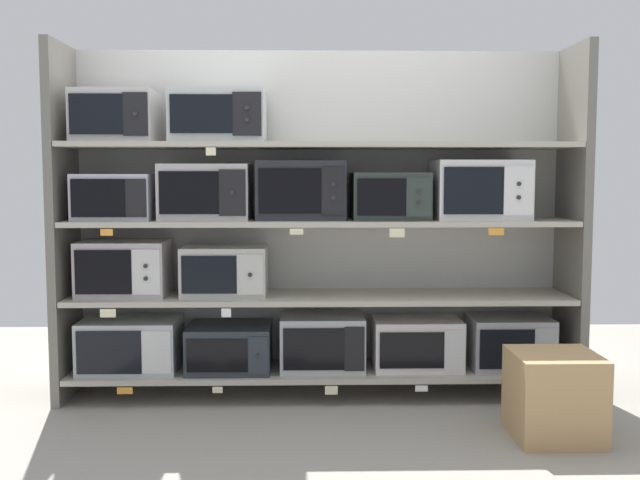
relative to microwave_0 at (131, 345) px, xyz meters
name	(u,v)px	position (x,y,z in m)	size (l,w,h in m)	color
ground	(325,462)	(1.10, -1.00, -0.32)	(6.88, 6.00, 0.02)	gray
back_panel	(319,220)	(1.10, 0.27, 0.71)	(3.08, 0.04, 2.03)	#B2B2AD
upright_left	(63,223)	(-0.37, 0.00, 0.71)	(0.05, 0.48, 2.03)	#68645B
upright_right	(573,222)	(2.57, 0.00, 0.71)	(0.05, 0.48, 2.03)	#68645B
shelf_0	(320,371)	(1.10, 0.00, -0.16)	(2.88, 0.48, 0.03)	#ADA899
microwave_0	(131,345)	(0.00, 0.00, 0.00)	(0.56, 0.40, 0.30)	#B0B7BD
microwave_1	(230,347)	(0.57, 0.00, -0.02)	(0.48, 0.42, 0.26)	#282F36
microwave_2	(322,342)	(1.11, 0.00, 0.01)	(0.49, 0.36, 0.32)	#B2B8BE
microwave_3	(417,344)	(1.67, 0.00, 0.00)	(0.51, 0.34, 0.29)	silver
microwave_4	(509,342)	(2.22, 0.00, 0.00)	(0.47, 0.36, 0.30)	#A3A4A8
price_tag_0	(125,391)	(0.02, -0.24, -0.20)	(0.09, 0.00, 0.04)	orange
price_tag_1	(218,390)	(0.53, -0.24, -0.20)	(0.06, 0.00, 0.03)	beige
price_tag_2	(331,390)	(1.16, -0.24, -0.21)	(0.07, 0.00, 0.05)	beige
price_tag_3	(422,388)	(1.66, -0.24, -0.20)	(0.07, 0.00, 0.03)	white
price_tag_4	(516,388)	(2.19, -0.24, -0.20)	(0.09, 0.00, 0.03)	beige
shelf_1	(320,297)	(1.10, 0.00, 0.27)	(2.88, 0.48, 0.03)	#ADA899
microwave_5	(124,268)	(-0.03, 0.00, 0.45)	(0.50, 0.36, 0.32)	#BCB2B8
microwave_6	(225,271)	(0.55, 0.00, 0.43)	(0.48, 0.35, 0.28)	beige
price_tag_5	(108,313)	(-0.06, -0.24, 0.23)	(0.09, 0.00, 0.05)	beige
price_tag_6	(226,313)	(0.58, -0.24, 0.23)	(0.05, 0.00, 0.05)	white
shelf_2	(320,222)	(1.10, 0.00, 0.71)	(2.88, 0.48, 0.03)	#ADA899
microwave_7	(117,197)	(-0.06, 0.00, 0.86)	(0.43, 0.40, 0.26)	#B2B3C3
microwave_8	(206,192)	(0.45, 0.00, 0.89)	(0.50, 0.38, 0.32)	#BDB8B6
microwave_9	(301,190)	(0.99, 0.00, 0.89)	(0.51, 0.34, 0.34)	#27292F
microwave_10	(389,196)	(1.50, 0.00, 0.86)	(0.43, 0.42, 0.27)	#29322F
microwave_11	(479,190)	(2.02, 0.00, 0.90)	(0.53, 0.41, 0.34)	silver
price_tag_7	(107,232)	(-0.06, -0.24, 0.67)	(0.07, 0.00, 0.04)	orange
price_tag_8	(297,232)	(0.97, -0.24, 0.68)	(0.07, 0.00, 0.03)	beige
price_tag_9	(397,233)	(1.52, -0.24, 0.67)	(0.08, 0.00, 0.05)	beige
price_tag_10	(496,232)	(2.06, -0.24, 0.67)	(0.08, 0.00, 0.04)	orange
shelf_3	(320,146)	(1.10, 0.00, 1.15)	(2.88, 0.48, 0.03)	#ADA899
microwave_12	(116,117)	(-0.05, 0.00, 1.31)	(0.45, 0.39, 0.29)	#BCB6B6
microwave_13	(219,117)	(0.53, 0.00, 1.31)	(0.52, 0.42, 0.29)	#B3BAB8
price_tag_11	(211,151)	(0.51, -0.24, 1.11)	(0.05, 0.00, 0.04)	beige
shipping_carton	(554,396)	(2.24, -0.74, -0.10)	(0.41, 0.41, 0.42)	tan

